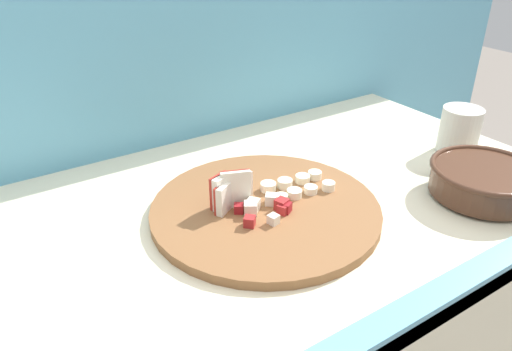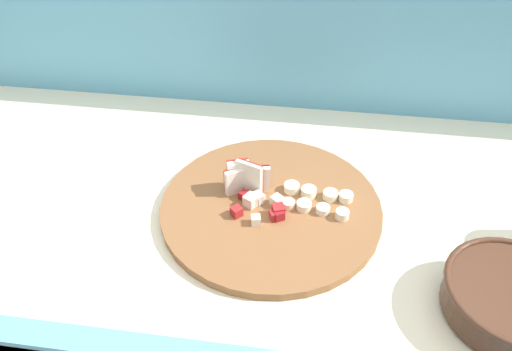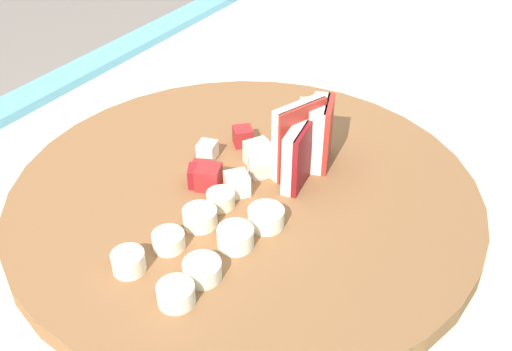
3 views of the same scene
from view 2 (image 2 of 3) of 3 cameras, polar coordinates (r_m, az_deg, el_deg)
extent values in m
cube|color=beige|center=(1.24, -5.17, -18.35)|extent=(1.45, 0.65, 0.92)
cube|color=#5BA3C1|center=(1.31, -2.55, -0.69)|extent=(2.40, 0.04, 1.33)
cylinder|color=brown|center=(0.85, 1.73, -3.71)|extent=(0.38, 0.38, 0.02)
cube|color=#B22D23|center=(0.85, -0.66, -0.13)|extent=(0.05, 0.02, 0.06)
cube|color=#EFE5CC|center=(0.85, -0.82, -0.31)|extent=(0.05, 0.02, 0.06)
cube|color=maroon|center=(0.86, 0.23, -0.18)|extent=(0.04, 0.01, 0.05)
cube|color=white|center=(0.85, 0.24, -0.44)|extent=(0.04, 0.02, 0.05)
cube|color=#B22D23|center=(0.86, -2.15, 0.34)|extent=(0.04, 0.02, 0.06)
cube|color=white|center=(0.86, -2.06, 0.02)|extent=(0.04, 0.02, 0.06)
cube|color=#B22D23|center=(0.86, -2.31, -0.38)|extent=(0.04, 0.03, 0.05)
cube|color=white|center=(0.85, -2.14, -0.64)|extent=(0.04, 0.03, 0.05)
cube|color=#EFE5CC|center=(0.84, -0.62, -2.93)|extent=(0.03, 0.03, 0.02)
cube|color=#EFE5CC|center=(0.81, -0.02, -5.20)|extent=(0.02, 0.02, 0.02)
cube|color=#A32323|center=(0.81, 2.19, -4.64)|extent=(0.02, 0.02, 0.02)
cube|color=beige|center=(0.84, 0.09, -2.70)|extent=(0.03, 0.03, 0.02)
cube|color=maroon|center=(0.85, -1.39, -2.34)|extent=(0.02, 0.02, 0.02)
cube|color=white|center=(0.84, 2.45, -2.96)|extent=(0.03, 0.03, 0.02)
cube|color=#A32323|center=(0.82, 2.62, -4.10)|extent=(0.02, 0.02, 0.02)
cube|color=maroon|center=(0.81, 2.64, -4.59)|extent=(0.02, 0.02, 0.02)
cube|color=beige|center=(0.84, 0.36, -2.70)|extent=(0.02, 0.02, 0.02)
cube|color=#A32323|center=(0.82, -2.28, -4.22)|extent=(0.02, 0.02, 0.02)
cylinder|color=beige|center=(0.84, 3.80, -3.33)|extent=(0.02, 0.02, 0.01)
cylinder|color=white|center=(0.84, 5.62, -3.49)|extent=(0.03, 0.03, 0.01)
cylinder|color=white|center=(0.83, 7.80, -3.92)|extent=(0.02, 0.02, 0.01)
cylinder|color=white|center=(0.83, 10.00, -4.47)|extent=(0.02, 0.02, 0.01)
cylinder|color=white|center=(0.87, 4.17, -1.42)|extent=(0.03, 0.03, 0.01)
cylinder|color=white|center=(0.86, 6.16, -1.90)|extent=(0.03, 0.03, 0.01)
cylinder|color=#F4EAC6|center=(0.86, 8.67, -2.25)|extent=(0.03, 0.03, 0.01)
cylinder|color=white|center=(0.86, 10.43, -2.46)|extent=(0.02, 0.02, 0.01)
cylinder|color=#4C2D1E|center=(0.80, 26.91, -13.91)|extent=(0.10, 0.10, 0.01)
cylinder|color=#4C2D1E|center=(0.78, 27.49, -12.71)|extent=(0.18, 0.18, 0.05)
camera|label=1|loc=(0.47, -67.45, -5.14)|focal=34.21mm
camera|label=3|loc=(0.91, 25.71, 17.63)|focal=41.58mm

